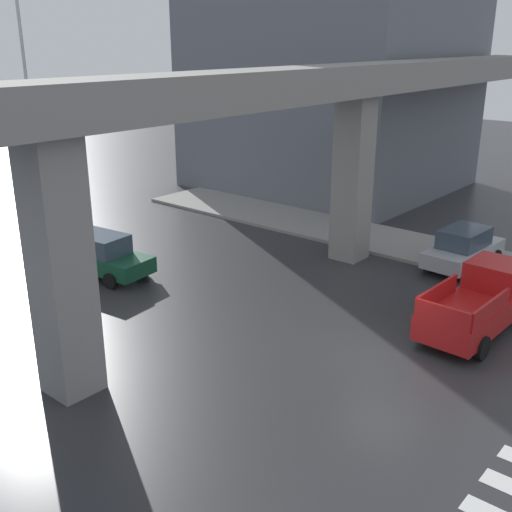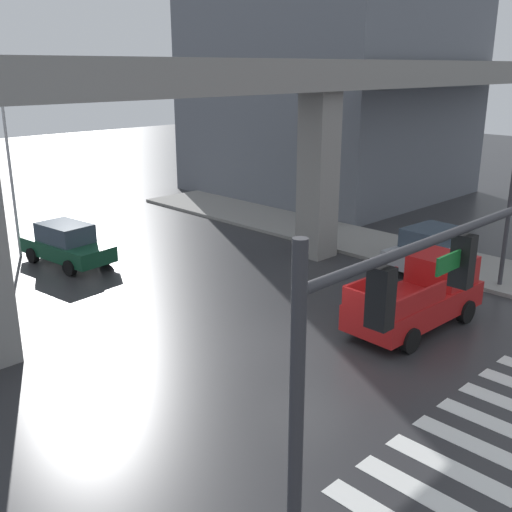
{
  "view_description": "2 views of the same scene",
  "coord_description": "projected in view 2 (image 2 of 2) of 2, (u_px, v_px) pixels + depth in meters",
  "views": [
    {
      "loc": [
        -15.14,
        -7.74,
        9.13
      ],
      "look_at": [
        -1.33,
        3.91,
        2.73
      ],
      "focal_mm": 43.16,
      "sensor_mm": 36.0,
      "label": 1
    },
    {
      "loc": [
        -12.44,
        -10.42,
        7.94
      ],
      "look_at": [
        -0.39,
        1.81,
        2.49
      ],
      "focal_mm": 42.16,
      "sensor_mm": 36.0,
      "label": 2
    }
  ],
  "objects": [
    {
      "name": "ground_plane",
      "position": [
        308.0,
        346.0,
        17.8
      ],
      "size": [
        120.0,
        120.0,
        0.0
      ],
      "primitive_type": "plane",
      "color": "#2D2D30"
    },
    {
      "name": "crosswalk_stripes",
      "position": [
        497.0,
        425.0,
        13.89
      ],
      "size": [
        9.35,
        2.8,
        0.01
      ],
      "color": "silver",
      "rests_on": "ground"
    },
    {
      "name": "elevated_overpass",
      "position": [
        182.0,
        96.0,
        19.52
      ],
      "size": [
        53.51,
        2.16,
        8.19
      ],
      "color": "gray",
      "rests_on": "ground"
    },
    {
      "name": "sidewalk_east",
      "position": [
        426.0,
        257.0,
        25.87
      ],
      "size": [
        4.0,
        36.0,
        0.15
      ],
      "primitive_type": "cube",
      "color": "gray",
      "rests_on": "ground"
    },
    {
      "name": "pickup_truck",
      "position": [
        421.0,
        296.0,
        19.01
      ],
      "size": [
        5.17,
        2.23,
        2.08
      ],
      "color": "red",
      "rests_on": "ground"
    },
    {
      "name": "sedan_silver",
      "position": [
        430.0,
        248.0,
        24.54
      ],
      "size": [
        4.39,
        2.15,
        1.72
      ],
      "color": "#A8AAAF",
      "rests_on": "ground"
    },
    {
      "name": "sedan_dark_green",
      "position": [
        67.0,
        244.0,
        25.02
      ],
      "size": [
        2.33,
        4.47,
        1.72
      ],
      "color": "#14472D",
      "rests_on": "ground"
    },
    {
      "name": "traffic_signal_mast",
      "position": [
        382.0,
        343.0,
        8.04
      ],
      "size": [
        6.49,
        0.32,
        6.2
      ],
      "color": "#38383D",
      "rests_on": "ground"
    },
    {
      "name": "flagpole",
      "position": [
        4.0,
        102.0,
        24.35
      ],
      "size": [
        1.16,
        0.12,
        11.43
      ],
      "color": "silver",
      "rests_on": "ground"
    }
  ]
}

